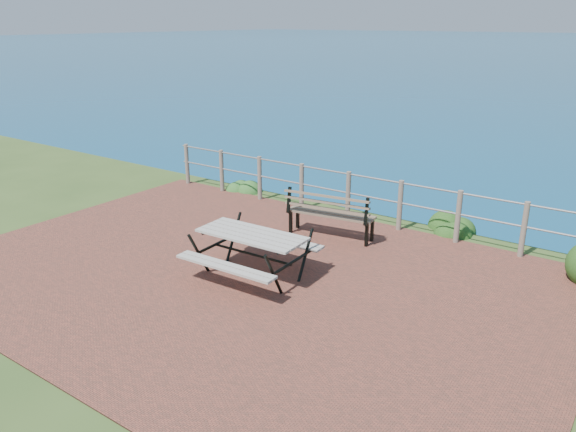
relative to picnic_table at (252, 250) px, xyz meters
The scene contains 6 objects.
ground 0.49m from the picnic_table, 163.24° to the right, with size 10.00×7.00×0.12m, color brown.
safety_railing 3.32m from the picnic_table, 92.10° to the left, with size 9.40×0.10×1.00m.
picnic_table is the anchor object (origin of this frame).
park_bench 2.23m from the picnic_table, 86.75° to the left, with size 1.71×0.65×0.94m.
shrub_lip_west 4.93m from the picnic_table, 130.70° to the left, with size 0.69×0.69×0.40m, color #2C5A21.
shrub_lip_east 4.32m from the picnic_table, 63.86° to the left, with size 0.84×0.84×0.61m, color #174114.
Camera 1 is at (5.32, -6.36, 3.93)m, focal length 35.00 mm.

